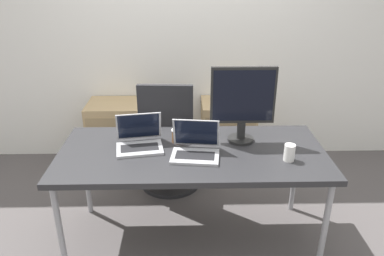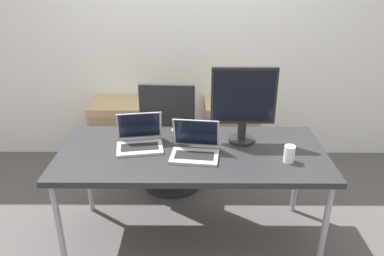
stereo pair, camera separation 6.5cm
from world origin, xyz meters
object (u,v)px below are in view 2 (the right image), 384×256
at_px(cabinet_right, 231,134).
at_px(coffee_cup_brown, 178,136).
at_px(monitor, 243,103).
at_px(coffee_cup_white, 289,154).
at_px(cabinet_left, 120,133).
at_px(laptop_right, 195,148).
at_px(office_chair, 171,150).
at_px(laptop_left, 140,140).

relative_size(cabinet_right, coffee_cup_brown, 6.96).
bearing_deg(monitor, coffee_cup_white, -47.77).
xyz_separation_m(cabinet_left, coffee_cup_white, (1.35, -1.31, 0.47)).
bearing_deg(coffee_cup_brown, laptop_right, -58.76).
relative_size(cabinet_left, monitor, 1.23).
relative_size(office_chair, coffee_cup_brown, 10.94).
relative_size(cabinet_left, laptop_right, 1.99).
bearing_deg(laptop_right, cabinet_left, 121.66).
bearing_deg(laptop_left, office_chair, 75.18).
bearing_deg(coffee_cup_white, office_chair, 133.35).
bearing_deg(cabinet_right, monitor, -91.77).
distance_m(cabinet_left, coffee_cup_white, 1.94).
distance_m(office_chair, cabinet_left, 0.71).
bearing_deg(laptop_right, coffee_cup_brown, 121.24).
xyz_separation_m(cabinet_right, coffee_cup_brown, (-0.48, -1.02, 0.46)).
xyz_separation_m(office_chair, cabinet_right, (0.57, 0.45, -0.05)).
height_order(cabinet_right, laptop_right, laptop_right).
relative_size(cabinet_right, monitor, 1.23).
bearing_deg(laptop_right, laptop_left, 162.55).
bearing_deg(cabinet_left, coffee_cup_white, -44.06).
distance_m(laptop_right, coffee_cup_brown, 0.23).
bearing_deg(cabinet_right, office_chair, -141.80).
xyz_separation_m(office_chair, monitor, (0.54, -0.56, 0.65)).
bearing_deg(office_chair, monitor, -46.07).
height_order(office_chair, laptop_right, office_chair).
height_order(laptop_left, coffee_cup_white, laptop_left).
bearing_deg(cabinet_left, laptop_right, -58.34).
height_order(office_chair, coffee_cup_brown, office_chair).
bearing_deg(laptop_left, cabinet_right, 55.91).
xyz_separation_m(laptop_left, coffee_cup_brown, (0.26, 0.08, 0.00)).
bearing_deg(office_chair, coffee_cup_brown, -80.95).
relative_size(office_chair, laptop_left, 3.06).
height_order(coffee_cup_white, coffee_cup_brown, coffee_cup_white).
relative_size(laptop_left, coffee_cup_brown, 3.58).
relative_size(coffee_cup_white, coffee_cup_brown, 1.16).
xyz_separation_m(laptop_right, coffee_cup_brown, (-0.12, 0.20, 0.00)).
distance_m(cabinet_left, laptop_right, 1.50).
xyz_separation_m(office_chair, coffee_cup_white, (0.81, -0.86, 0.42)).
xyz_separation_m(cabinet_left, cabinet_right, (1.11, 0.00, 0.00)).
bearing_deg(laptop_right, coffee_cup_white, -8.50).
xyz_separation_m(cabinet_right, laptop_left, (-0.74, -1.10, 0.46)).
bearing_deg(laptop_left, coffee_cup_white, -12.05).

